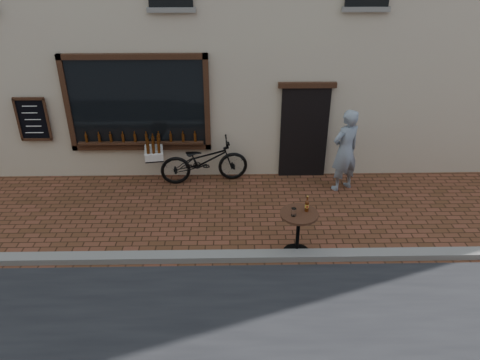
{
  "coord_description": "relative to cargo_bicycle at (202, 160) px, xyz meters",
  "views": [
    {
      "loc": [
        0.21,
        -6.62,
        5.38
      ],
      "look_at": [
        0.36,
        1.2,
        1.1
      ],
      "focal_mm": 35.0,
      "sensor_mm": 36.0,
      "label": 1
    }
  ],
  "objects": [
    {
      "name": "cargo_bicycle",
      "position": [
        0.0,
        0.0,
        0.0
      ],
      "size": [
        2.43,
        1.02,
        1.15
      ],
      "rotation": [
        0.0,
        0.0,
        1.73
      ],
      "color": "black",
      "rests_on": "ground"
    },
    {
      "name": "pedestrian",
      "position": [
        3.21,
        -0.41,
        0.41
      ],
      "size": [
        0.83,
        0.74,
        1.92
      ],
      "primitive_type": "imported",
      "rotation": [
        0.0,
        0.0,
        3.63
      ],
      "color": "gray",
      "rests_on": "ground"
    },
    {
      "name": "bistro_table",
      "position": [
        1.88,
        -2.83,
        0.08
      ],
      "size": [
        0.69,
        0.69,
        1.18
      ],
      "color": "black",
      "rests_on": "ground"
    },
    {
      "name": "ground",
      "position": [
        0.48,
        -3.18,
        -0.55
      ],
      "size": [
        90.0,
        90.0,
        0.0
      ],
      "primitive_type": "plane",
      "color": "#4D2B18",
      "rests_on": "ground"
    },
    {
      "name": "kerb",
      "position": [
        0.48,
        -2.98,
        -0.49
      ],
      "size": [
        90.0,
        0.25,
        0.12
      ],
      "primitive_type": "cube",
      "color": "slate",
      "rests_on": "ground"
    }
  ]
}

